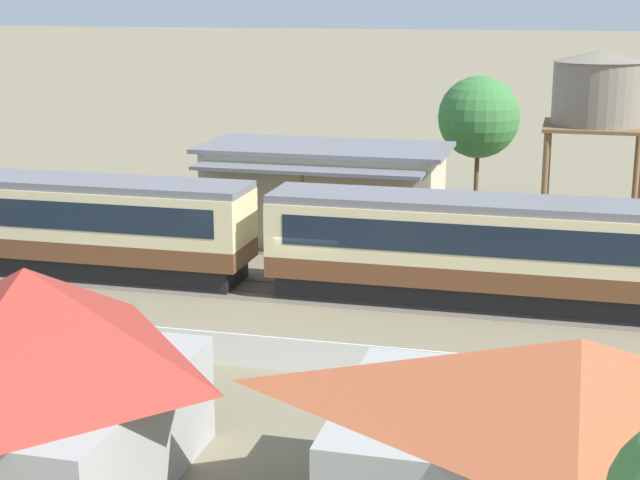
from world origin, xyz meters
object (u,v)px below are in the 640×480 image
(water_tower, at_px, (598,92))
(cottage_terracotta_roof, at_px, (575,443))
(cottage_red_roof, at_px, (32,375))
(station_building, at_px, (325,192))
(passenger_train, at_px, (523,249))
(yard_tree_0, at_px, (479,117))

(water_tower, relative_size, cottage_terracotta_roof, 0.84)
(cottage_red_roof, bearing_deg, water_tower, 66.48)
(cottage_red_roof, bearing_deg, cottage_terracotta_roof, 1.33)
(cottage_terracotta_roof, bearing_deg, cottage_red_roof, -178.67)
(water_tower, distance_m, cottage_red_roof, 32.24)
(station_building, distance_m, cottage_red_roof, 25.03)
(passenger_train, distance_m, cottage_terracotta_roof, 16.49)
(passenger_train, height_order, yard_tree_0, yard_tree_0)
(passenger_train, relative_size, station_building, 5.04)
(water_tower, height_order, cottage_red_roof, water_tower)
(passenger_train, xyz_separation_m, water_tower, (2.54, 12.66, 4.59))
(water_tower, distance_m, cottage_terracotta_roof, 29.38)
(cottage_red_roof, distance_m, yard_tree_0, 35.26)
(water_tower, relative_size, yard_tree_0, 1.24)
(cottage_red_roof, relative_size, cottage_terracotta_roof, 0.74)
(station_building, bearing_deg, yard_tree_0, 57.12)
(station_building, xyz_separation_m, water_tower, (12.12, 4.31, 4.55))
(passenger_train, height_order, cottage_red_roof, cottage_red_roof)
(station_building, relative_size, cottage_red_roof, 1.49)
(water_tower, height_order, yard_tree_0, water_tower)
(passenger_train, bearing_deg, cottage_terracotta_roof, -83.44)
(station_building, relative_size, yard_tree_0, 1.63)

